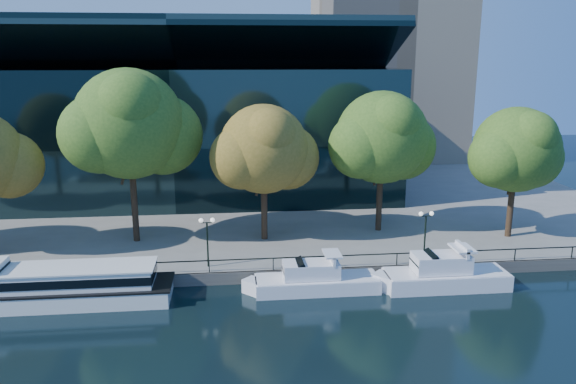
{
  "coord_description": "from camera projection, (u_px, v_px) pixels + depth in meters",
  "views": [
    {
      "loc": [
        1.74,
        -38.15,
        17.47
      ],
      "look_at": [
        6.68,
        8.0,
        6.11
      ],
      "focal_mm": 35.0,
      "sensor_mm": 36.0,
      "label": 1
    }
  ],
  "objects": [
    {
      "name": "promenade",
      "position": [
        217.0,
        184.0,
        75.84
      ],
      "size": [
        90.0,
        67.08,
        1.0
      ],
      "color": "slate",
      "rests_on": "ground"
    },
    {
      "name": "tour_boat",
      "position": [
        54.0,
        285.0,
        40.25
      ],
      "size": [
        17.43,
        3.89,
        3.31
      ],
      "color": "white",
      "rests_on": "ground"
    },
    {
      "name": "cruiser_near",
      "position": [
        312.0,
        280.0,
        42.44
      ],
      "size": [
        10.41,
        2.68,
        3.02
      ],
      "color": "white",
      "rests_on": "ground"
    },
    {
      "name": "tree_2",
      "position": [
        131.0,
        126.0,
        48.61
      ],
      "size": [
        12.02,
        9.85,
        15.46
      ],
      "color": "black",
      "rests_on": "promenade"
    },
    {
      "name": "lamp_2",
      "position": [
        426.0,
        224.0,
        46.05
      ],
      "size": [
        1.26,
        0.36,
        4.03
      ],
      "color": "black",
      "rests_on": "promenade"
    },
    {
      "name": "cruiser_far",
      "position": [
        441.0,
        274.0,
        43.02
      ],
      "size": [
        10.61,
        2.94,
        3.47
      ],
      "color": "white",
      "rests_on": "ground"
    },
    {
      "name": "tree_5",
      "position": [
        518.0,
        152.0,
        50.52
      ],
      "size": [
        9.64,
        7.91,
        12.03
      ],
      "color": "black",
      "rests_on": "promenade"
    },
    {
      "name": "lamp_1",
      "position": [
        207.0,
        231.0,
        44.21
      ],
      "size": [
        1.26,
        0.36,
        4.03
      ],
      "color": "black",
      "rests_on": "promenade"
    },
    {
      "name": "convention_building",
      "position": [
        181.0,
        130.0,
        69.09
      ],
      "size": [
        50.0,
        24.57,
        21.43
      ],
      "color": "black",
      "rests_on": "ground"
    },
    {
      "name": "ground",
      "position": [
        209.0,
        302.0,
        40.82
      ],
      "size": [
        160.0,
        160.0,
        0.0
      ],
      "primitive_type": "plane",
      "color": "black",
      "rests_on": "ground"
    },
    {
      "name": "tree_4",
      "position": [
        384.0,
        139.0,
        52.2
      ],
      "size": [
        10.79,
        8.85,
        13.32
      ],
      "color": "black",
      "rests_on": "promenade"
    },
    {
      "name": "tree_3",
      "position": [
        266.0,
        151.0,
        49.71
      ],
      "size": [
        9.96,
        8.16,
        12.34
      ],
      "color": "black",
      "rests_on": "promenade"
    },
    {
      "name": "railing",
      "position": [
        209.0,
        261.0,
        43.5
      ],
      "size": [
        88.2,
        0.08,
        0.99
      ],
      "color": "black",
      "rests_on": "promenade"
    }
  ]
}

